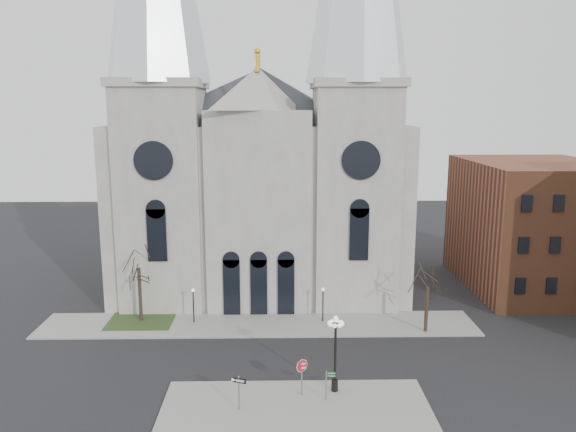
{
  "coord_description": "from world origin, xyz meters",
  "views": [
    {
      "loc": [
        1.83,
        -37.96,
        19.88
      ],
      "look_at": [
        2.69,
        8.0,
        10.86
      ],
      "focal_mm": 35.0,
      "sensor_mm": 36.0,
      "label": 1
    }
  ],
  "objects_px": {
    "street_name_sign": "(327,383)",
    "globe_lamp": "(335,344)",
    "stop_sign": "(302,370)",
    "one_way_sign": "(239,387)"
  },
  "relations": [
    {
      "from": "stop_sign",
      "to": "globe_lamp",
      "type": "relative_size",
      "value": 0.48
    },
    {
      "from": "globe_lamp",
      "to": "one_way_sign",
      "type": "distance_m",
      "value": 7.25
    },
    {
      "from": "street_name_sign",
      "to": "stop_sign",
      "type": "bearing_deg",
      "value": 161.46
    },
    {
      "from": "stop_sign",
      "to": "globe_lamp",
      "type": "bearing_deg",
      "value": 0.47
    },
    {
      "from": "street_name_sign",
      "to": "one_way_sign",
      "type": "bearing_deg",
      "value": -164.56
    },
    {
      "from": "one_way_sign",
      "to": "street_name_sign",
      "type": "bearing_deg",
      "value": 30.21
    },
    {
      "from": "one_way_sign",
      "to": "street_name_sign",
      "type": "xyz_separation_m",
      "value": [
        5.93,
        1.14,
        -0.32
      ]
    },
    {
      "from": "street_name_sign",
      "to": "globe_lamp",
      "type": "bearing_deg",
      "value": 67.66
    },
    {
      "from": "stop_sign",
      "to": "street_name_sign",
      "type": "xyz_separation_m",
      "value": [
        1.71,
        -0.73,
        -0.61
      ]
    },
    {
      "from": "stop_sign",
      "to": "street_name_sign",
      "type": "relative_size",
      "value": 1.24
    }
  ]
}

